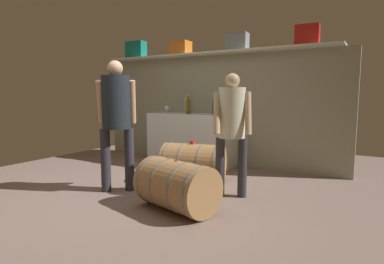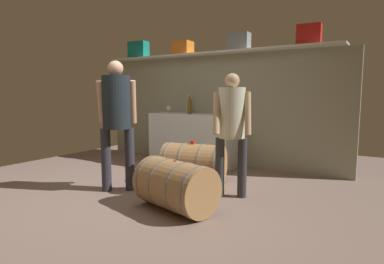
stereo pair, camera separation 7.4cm
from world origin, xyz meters
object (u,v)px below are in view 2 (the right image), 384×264
(wine_bottle_green, at_px, (216,107))
(wine_glass, at_px, (169,108))
(work_cabinet, at_px, (193,139))
(wine_bottle_amber, at_px, (189,106))
(toolcase_grey, at_px, (239,42))
(toolcase_red, at_px, (309,35))
(wine_barrel_near, at_px, (194,164))
(tasting_cup, at_px, (193,142))
(wine_bottle_clear, at_px, (188,105))
(toolcase_teal, at_px, (138,50))
(visitor_tasting, at_px, (117,112))
(winemaker_pouring, at_px, (232,122))
(toolcase_orange, at_px, (183,48))
(wine_barrel_far, at_px, (176,185))

(wine_bottle_green, height_order, wine_glass, wine_bottle_green)
(work_cabinet, bearing_deg, wine_bottle_amber, -84.75)
(toolcase_grey, distance_m, work_cabinet, 1.89)
(toolcase_red, xyz_separation_m, wine_barrel_near, (-1.26, -1.28, -1.89))
(wine_bottle_amber, distance_m, tasting_cup, 1.24)
(work_cabinet, bearing_deg, wine_bottle_clear, 141.03)
(toolcase_red, distance_m, tasting_cup, 2.40)
(toolcase_teal, xyz_separation_m, wine_bottle_green, (1.93, -0.22, -1.13))
(wine_bottle_clear, xyz_separation_m, visitor_tasting, (0.20, -2.07, -0.04))
(wine_glass, distance_m, winemaker_pouring, 2.26)
(winemaker_pouring, bearing_deg, wine_bottle_green, -82.96)
(wine_glass, bearing_deg, toolcase_orange, 67.76)
(wine_bottle_amber, xyz_separation_m, tasting_cup, (0.65, -0.94, -0.48))
(wine_bottle_clear, relative_size, visitor_tasting, 0.20)
(work_cabinet, distance_m, wine_bottle_clear, 0.68)
(wine_bottle_green, distance_m, visitor_tasting, 1.94)
(toolcase_grey, distance_m, tasting_cup, 2.03)
(wine_bottle_green, bearing_deg, tasting_cup, -80.48)
(toolcase_teal, relative_size, work_cabinet, 0.25)
(toolcase_orange, height_order, wine_bottle_amber, toolcase_orange)
(toolcase_red, height_order, wine_barrel_near, toolcase_red)
(wine_bottle_clear, bearing_deg, toolcase_grey, 1.59)
(wine_bottle_amber, xyz_separation_m, wine_bottle_green, (0.47, 0.12, -0.02))
(toolcase_red, bearing_deg, work_cabinet, -176.75)
(toolcase_teal, height_order, wine_bottle_amber, toolcase_teal)
(toolcase_grey, height_order, work_cabinet, toolcase_grey)
(wine_bottle_green, bearing_deg, wine_glass, -175.02)
(wine_glass, bearing_deg, wine_bottle_green, 4.98)
(wine_bottle_amber, bearing_deg, tasting_cup, -55.35)
(toolcase_red, relative_size, wine_bottle_amber, 1.10)
(wine_glass, bearing_deg, wine_bottle_amber, -4.17)
(wine_bottle_green, bearing_deg, wine_bottle_clear, 164.32)
(toolcase_teal, distance_m, toolcase_orange, 1.10)
(wine_bottle_green, bearing_deg, work_cabinet, 176.67)
(wine_bottle_amber, bearing_deg, toolcase_orange, 136.43)
(wine_barrel_near, bearing_deg, work_cabinet, 109.65)
(tasting_cup, distance_m, visitor_tasting, 1.15)
(wine_bottle_amber, height_order, wine_barrel_near, wine_bottle_amber)
(wine_barrel_far, bearing_deg, wine_bottle_green, 119.81)
(work_cabinet, relative_size, visitor_tasting, 0.94)
(wine_glass, xyz_separation_m, wine_barrel_far, (1.54, -2.00, -0.75))
(toolcase_teal, xyz_separation_m, visitor_tasting, (1.44, -2.10, -1.14))
(tasting_cup, bearing_deg, toolcase_orange, 128.19)
(toolcase_teal, relative_size, toolcase_red, 1.14)
(toolcase_orange, distance_m, toolcase_red, 2.28)
(wine_barrel_far, relative_size, visitor_tasting, 0.58)
(toolcase_orange, bearing_deg, winemaker_pouring, -43.33)
(toolcase_teal, bearing_deg, toolcase_grey, -3.53)
(toolcase_teal, bearing_deg, toolcase_red, -3.53)
(toolcase_teal, relative_size, wine_bottle_clear, 1.16)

